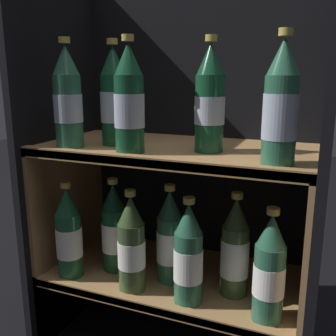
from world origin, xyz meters
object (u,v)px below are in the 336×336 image
(bottle_upper_front_0, at_px, (68,100))
(bottle_upper_front_1, at_px, (129,102))
(bottle_lower_front_1, at_px, (131,246))
(bottle_lower_back_1, at_px, (171,239))
(bottle_lower_front_0, at_px, (69,235))
(bottle_upper_back_0, at_px, (114,99))
(bottle_upper_back_1, at_px, (210,101))
(bottle_upper_front_2, at_px, (281,107))
(bottle_lower_back_0, at_px, (114,230))
(bottle_lower_back_2, at_px, (235,250))
(bottle_lower_front_2, at_px, (188,257))
(bottle_lower_front_3, at_px, (269,271))

(bottle_upper_front_0, bearing_deg, bottle_upper_front_1, -0.00)
(bottle_lower_front_1, bearing_deg, bottle_lower_back_1, 46.13)
(bottle_upper_front_1, relative_size, bottle_lower_back_1, 1.00)
(bottle_lower_front_0, bearing_deg, bottle_upper_back_0, 36.29)
(bottle_upper_back_1, bearing_deg, bottle_upper_back_0, 180.00)
(bottle_upper_front_2, distance_m, bottle_lower_back_0, 0.54)
(bottle_upper_front_1, height_order, bottle_upper_back_0, same)
(bottle_upper_front_2, xyz_separation_m, bottle_lower_back_0, (-0.41, 0.07, -0.34))
(bottle_lower_front_1, relative_size, bottle_lower_back_2, 1.00)
(bottle_lower_front_1, relative_size, bottle_lower_back_0, 1.00)
(bottle_upper_back_1, distance_m, bottle_lower_front_0, 0.49)
(bottle_upper_front_0, bearing_deg, bottle_upper_back_0, 42.89)
(bottle_lower_front_1, bearing_deg, bottle_upper_front_2, 0.00)
(bottle_upper_front_1, height_order, bottle_lower_front_2, bottle_upper_front_1)
(bottle_upper_front_1, bearing_deg, bottle_upper_back_1, 25.02)
(bottle_lower_front_1, xyz_separation_m, bottle_lower_front_2, (0.14, 0.00, -0.00))
(bottle_upper_back_0, height_order, bottle_lower_back_0, bottle_upper_back_0)
(bottle_upper_front_2, xyz_separation_m, bottle_upper_back_0, (-0.40, 0.07, 0.00))
(bottle_lower_front_1, bearing_deg, bottle_upper_front_1, 0.00)
(bottle_upper_front_0, bearing_deg, bottle_lower_back_0, 47.56)
(bottle_upper_front_1, xyz_separation_m, bottle_lower_front_3, (0.32, 0.00, -0.34))
(bottle_upper_front_1, relative_size, bottle_upper_back_0, 1.00)
(bottle_upper_front_2, relative_size, bottle_lower_back_2, 1.00)
(bottle_upper_back_1, xyz_separation_m, bottle_lower_front_0, (-0.34, -0.07, -0.34))
(bottle_upper_back_1, distance_m, bottle_lower_front_2, 0.35)
(bottle_upper_front_1, xyz_separation_m, bottle_lower_front_1, (-0.00, -0.00, -0.34))
(bottle_upper_back_1, distance_m, bottle_lower_back_1, 0.36)
(bottle_lower_front_2, xyz_separation_m, bottle_lower_back_1, (-0.07, 0.07, -0.00))
(bottle_lower_front_3, xyz_separation_m, bottle_lower_back_0, (-0.41, 0.07, -0.00))
(bottle_upper_back_1, relative_size, bottle_lower_front_0, 1.00)
(bottle_lower_front_0, height_order, bottle_lower_front_2, same)
(bottle_upper_front_2, xyz_separation_m, bottle_lower_front_3, (-0.00, 0.00, -0.34))
(bottle_lower_front_0, xyz_separation_m, bottle_lower_back_0, (0.09, 0.07, -0.00))
(bottle_lower_front_1, distance_m, bottle_lower_front_3, 0.32)
(bottle_upper_back_0, xyz_separation_m, bottle_upper_back_1, (0.24, -0.00, 0.00))
(bottle_lower_front_2, relative_size, bottle_lower_back_2, 1.00)
(bottle_upper_front_0, relative_size, bottle_lower_front_2, 1.00)
(bottle_lower_front_1, height_order, bottle_lower_front_2, same)
(bottle_upper_front_1, height_order, bottle_lower_front_3, bottle_upper_front_1)
(bottle_upper_front_2, height_order, bottle_lower_front_2, bottle_upper_front_2)
(bottle_upper_front_2, relative_size, bottle_lower_back_1, 1.00)
(bottle_lower_front_0, height_order, bottle_lower_back_0, same)
(bottle_lower_front_3, xyz_separation_m, bottle_lower_back_2, (-0.09, 0.07, -0.00))
(bottle_lower_front_1, xyz_separation_m, bottle_lower_front_3, (0.32, 0.00, -0.00))
(bottle_lower_front_2, distance_m, bottle_lower_back_1, 0.10)
(bottle_upper_back_1, xyz_separation_m, bottle_lower_back_1, (-0.09, 0.00, -0.34))
(bottle_upper_front_0, relative_size, bottle_upper_front_2, 1.00)
(bottle_lower_back_2, bearing_deg, bottle_lower_front_1, -162.22)
(bottle_upper_back_1, bearing_deg, bottle_lower_back_0, 180.00)
(bottle_upper_back_0, xyz_separation_m, bottle_lower_front_3, (0.40, -0.07, -0.34))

